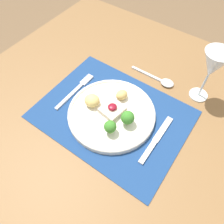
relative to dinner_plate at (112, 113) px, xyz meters
The scene contains 8 objects.
ground_plane 0.79m from the dinner_plate, 107.83° to the left, with size 8.00×8.00×0.00m, color brown.
dining_table 0.12m from the dinner_plate, 107.83° to the left, with size 1.15×1.15×0.77m.
placemat 0.02m from the dinner_plate, 107.83° to the left, with size 0.50×0.38×0.00m, color navy.
dinner_plate is the anchor object (origin of this frame).
fork 0.18m from the dinner_plate, behind, with size 0.02×0.20×0.01m.
knife 0.17m from the dinner_plate, ahead, with size 0.02×0.20×0.01m.
spoon 0.25m from the dinner_plate, 74.36° to the left, with size 0.18×0.04×0.01m.
wine_glass_near 0.35m from the dinner_plate, 51.28° to the left, with size 0.09×0.09×0.20m.
Camera 1 is at (0.24, -0.35, 1.40)m, focal length 35.00 mm.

